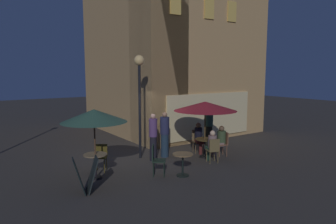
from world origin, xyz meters
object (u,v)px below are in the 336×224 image
Objects in this scene: cafe_table_1 at (95,161)px; cafe_chair_3 at (101,155)px; cafe_chair_1 at (213,148)px; cafe_chair_4 at (156,157)px; patron_standing_5 at (153,137)px; cafe_table_0 at (205,144)px; cafe_chair_0 at (198,139)px; street_lamp_near_corner at (139,80)px; patio_umbrella_0 at (205,106)px; cafe_table_2 at (183,161)px; patron_seated_2 at (220,139)px; patron_standing_4 at (209,127)px; cafe_chair_2 at (223,142)px; menu_sandwich_board at (86,175)px; patron_seated_1 at (212,144)px; patron_seated_0 at (199,136)px; patio_umbrella_1 at (94,116)px; patron_standing_3 at (165,134)px.

cafe_table_1 is 0.87× the size of cafe_chair_3.
cafe_chair_1 is at bearing 102.72° from cafe_chair_3.
patron_standing_5 is (0.83, 1.52, 0.31)m from cafe_chair_4.
cafe_table_0 is 0.83× the size of cafe_chair_3.
cafe_chair_0 is at bearing 47.20° from patron_standing_5.
patio_umbrella_0 is at bearing -33.17° from street_lamp_near_corner.
patron_seated_2 reaches higher than cafe_table_2.
cafe_chair_3 is 5.31m from patron_standing_4.
cafe_chair_2 is 1.57m from patron_standing_4.
patron_seated_2 is (5.70, 0.67, 0.19)m from menu_sandwich_board.
patron_standing_4 reaches higher than cafe_chair_3.
patron_standing_4 reaches higher than cafe_table_0.
patron_seated_1 is at bearing -0.00° from cafe_chair_1.
patron_standing_5 reaches higher than patron_seated_0.
patron_standing_5 is (-1.87, 0.77, -1.10)m from patio_umbrella_0.
patio_umbrella_1 is at bearing 150.66° from cafe_table_2.
patron_seated_1 is (4.86, 0.24, 0.18)m from menu_sandwich_board.
cafe_chair_2 is (5.18, -0.33, 0.00)m from cafe_table_1.
menu_sandwich_board is at bearing -170.28° from patio_umbrella_0.
patron_standing_5 is at bearing 157.55° from cafe_table_0.
patron_seated_1 is at bearing 1.32° from cafe_chair_0.
cafe_table_0 is 0.61× the size of patron_seated_2.
patron_standing_5 reaches higher than patron_standing_3.
cafe_table_2 is 2.86m from patron_seated_2.
patio_umbrella_1 is 4.48m from cafe_chair_1.
patron_standing_4 is (1.56, 1.98, 0.32)m from cafe_chair_1.
patio_umbrella_0 is 1.48m from patron_seated_0.
street_lamp_near_corner is at bearing -12.46° from cafe_chair_2.
cafe_table_1 is 0.44× the size of patron_standing_3.
patron_seated_0 is (-0.05, -0.14, 0.15)m from cafe_chair_0.
patron_standing_3 is (-1.24, 0.95, -1.12)m from patio_umbrella_0.
cafe_chair_1 is at bearing 1.62° from patron_seated_0.
cafe_chair_2 is at bearing -29.14° from street_lamp_near_corner.
cafe_chair_4 is at bearing 26.01° from patron_seated_2.
cafe_table_0 is 0.31× the size of patio_umbrella_0.
cafe_table_2 is 2.97m from cafe_chair_2.
cafe_chair_4 is at bearing 110.62° from patron_seated_1.
patio_umbrella_0 is 2.65× the size of cafe_chair_1.
cafe_table_1 is 0.44× the size of patron_standing_5.
patron_standing_3 is (3.82, 1.82, 0.39)m from menu_sandwich_board.
patron_seated_0 is at bearing -17.03° from street_lamp_near_corner.
cafe_chair_0 is at bearing -1.71° from patron_seated_1.
cafe_table_0 is at bearing 0.00° from cafe_chair_2.
patio_umbrella_0 reaches higher than menu_sandwich_board.
patron_seated_0 reaches higher than cafe_table_1.
patron_standing_3 is (-1.54, 0.16, 0.34)m from cafe_chair_0.
cafe_chair_2 is at bearing 25.89° from patron_standing_5.
patron_seated_0 is (4.65, 0.56, 0.14)m from cafe_table_1.
cafe_chair_0 is at bearing 69.03° from patio_umbrella_0.
cafe_chair_2 is 0.19m from patron_seated_2.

